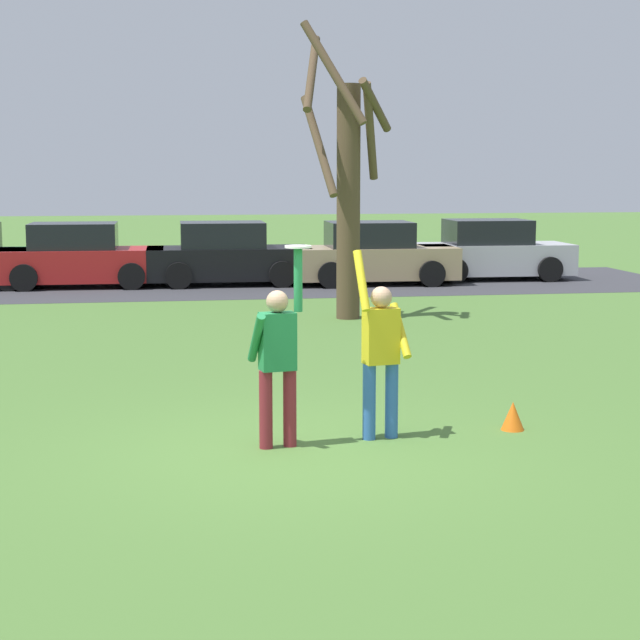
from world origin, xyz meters
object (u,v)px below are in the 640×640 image
at_px(frisbee_disc, 298,247).
at_px(parked_car_silver, 491,252).
at_px(field_cone_orange, 513,416).
at_px(bare_tree_tall, 346,183).
at_px(parked_car_black, 227,256).
at_px(person_defender, 381,349).
at_px(parked_car_red, 79,258).
at_px(parked_car_tan, 373,256).
at_px(person_catcher, 278,355).

xyz_separation_m(frisbee_disc, parked_car_silver, (7.50, 16.32, -1.37)).
relative_size(parked_car_silver, field_cone_orange, 12.92).
distance_m(bare_tree_tall, field_cone_orange, 9.47).
distance_m(frisbee_disc, field_cone_orange, 3.13).
distance_m(parked_car_black, parked_car_silver, 7.05).
height_order(person_defender, bare_tree_tall, bare_tree_tall).
bearing_deg(parked_car_black, parked_car_red, 179.77).
bearing_deg(field_cone_orange, parked_car_tan, 83.68).
bearing_deg(frisbee_disc, person_catcher, -170.47).
relative_size(frisbee_disc, bare_tree_tall, 0.05).
distance_m(parked_car_red, parked_car_silver, 10.73).
relative_size(parked_car_black, bare_tree_tall, 0.73).
bearing_deg(parked_car_tan, parked_car_black, 174.08).
bearing_deg(person_defender, parked_car_black, -97.88).
relative_size(parked_car_red, field_cone_orange, 12.92).
bearing_deg(frisbee_disc, parked_car_silver, 65.31).
bearing_deg(bare_tree_tall, parked_car_red, 129.11).
bearing_deg(parked_car_black, person_catcher, -91.27).
bearing_deg(parked_car_red, field_cone_orange, -69.24).
bearing_deg(bare_tree_tall, frisbee_disc, -103.58).
relative_size(person_catcher, bare_tree_tall, 0.37).
distance_m(person_defender, bare_tree_tall, 9.51).
distance_m(parked_car_red, field_cone_orange, 16.90).
bearing_deg(frisbee_disc, parked_car_red, 101.27).
xyz_separation_m(person_defender, parked_car_black, (-0.46, 15.95, -0.25)).
relative_size(parked_car_black, field_cone_orange, 12.92).
bearing_deg(person_defender, bare_tree_tall, -107.90).
xyz_separation_m(parked_car_red, parked_car_tan, (7.38, -0.54, 0.00)).
xyz_separation_m(person_catcher, person_defender, (1.13, 0.19, -0.00)).
bearing_deg(parked_car_silver, bare_tree_tall, -126.02).
height_order(parked_car_black, parked_car_tan, same).
bearing_deg(parked_car_silver, parked_car_red, -178.17).
xyz_separation_m(frisbee_disc, bare_tree_tall, (2.28, 9.42, 0.55)).
distance_m(parked_car_black, parked_car_tan, 3.72).
relative_size(frisbee_disc, parked_car_black, 0.07).
xyz_separation_m(parked_car_black, field_cone_orange, (2.00, -15.82, -0.57)).
height_order(parked_car_red, parked_car_silver, same).
distance_m(person_defender, parked_car_black, 15.95).
bearing_deg(parked_car_black, field_cone_orange, -81.68).
distance_m(person_catcher, parked_car_red, 16.50).
relative_size(parked_car_black, parked_car_silver, 1.00).
height_order(person_defender, parked_car_tan, person_defender).
bearing_deg(person_defender, parked_car_silver, -121.70).
relative_size(bare_tree_tall, field_cone_orange, 17.66).
height_order(person_catcher, person_defender, person_catcher).
bearing_deg(person_defender, field_cone_orange, 175.23).
bearing_deg(bare_tree_tall, field_cone_orange, -88.91).
bearing_deg(parked_car_tan, field_cone_orange, -95.19).
relative_size(parked_car_red, parked_car_tan, 1.00).
relative_size(parked_car_tan, field_cone_orange, 12.92).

